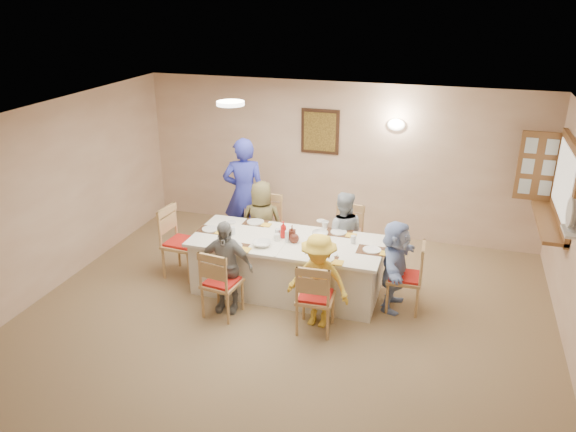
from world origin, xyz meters
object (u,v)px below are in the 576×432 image
(chair_back_right, at_px, (344,240))
(condiment_ketchup, at_px, (283,230))
(chair_back_left, at_px, (265,229))
(diner_right_end, at_px, (395,265))
(chair_front_left, at_px, (222,281))
(chair_right_end, at_px, (404,276))
(serving_hatch, at_px, (566,185))
(diner_back_right, at_px, (342,234))
(caregiver, at_px, (244,194))
(dining_table, at_px, (287,265))
(diner_back_left, at_px, (262,224))
(diner_front_right, at_px, (318,281))
(chair_left_end, at_px, (182,242))
(diner_front_left, at_px, (225,266))
(chair_front_right, at_px, (316,296))
(desk_fan, at_px, (573,219))

(chair_back_right, relative_size, condiment_ketchup, 4.26)
(chair_back_left, relative_size, diner_right_end, 0.84)
(chair_front_left, height_order, chair_right_end, chair_right_end)
(serving_hatch, xyz_separation_m, diner_back_right, (-2.79, -0.44, -0.87))
(caregiver, bearing_deg, chair_back_left, 124.32)
(dining_table, height_order, caregiver, caregiver)
(diner_back_left, xyz_separation_m, diner_right_end, (2.02, -0.68, -0.04))
(chair_front_left, distance_m, diner_back_left, 1.49)
(diner_back_left, bearing_deg, diner_front_right, 120.14)
(condiment_ketchup, bearing_deg, chair_left_end, -177.98)
(diner_back_left, height_order, diner_right_end, diner_back_left)
(diner_right_end, distance_m, caregiver, 2.74)
(chair_back_left, relative_size, diner_front_left, 0.82)
(chair_front_right, relative_size, diner_front_right, 0.78)
(chair_front_left, height_order, diner_back_left, diner_back_left)
(chair_back_left, xyz_separation_m, condiment_ketchup, (0.53, -0.75, 0.38))
(dining_table, bearing_deg, condiment_ketchup, 143.08)
(chair_front_right, bearing_deg, condiment_ketchup, -55.05)
(diner_front_left, bearing_deg, serving_hatch, 20.86)
(chair_back_right, bearing_deg, diner_back_left, -164.18)
(chair_back_left, xyz_separation_m, chair_right_end, (2.15, -0.80, -0.04))
(dining_table, bearing_deg, diner_right_end, 0.00)
(diner_front_right, relative_size, caregiver, 0.67)
(chair_left_end, relative_size, diner_back_left, 0.80)
(dining_table, relative_size, chair_right_end, 2.74)
(desk_fan, distance_m, diner_back_right, 2.97)
(chair_right_end, height_order, diner_right_end, diner_right_end)
(chair_back_left, distance_m, diner_back_right, 1.21)
(dining_table, bearing_deg, chair_right_end, 0.00)
(chair_back_left, bearing_deg, chair_front_right, -56.40)
(chair_left_end, bearing_deg, chair_back_right, -65.26)
(diner_back_left, bearing_deg, diner_front_left, 78.72)
(diner_back_left, distance_m, caregiver, 0.70)
(serving_hatch, height_order, diner_right_end, serving_hatch)
(chair_front_left, distance_m, diner_back_right, 1.91)
(chair_back_left, relative_size, diner_back_right, 0.80)
(diner_back_left, bearing_deg, serving_hatch, 174.96)
(serving_hatch, bearing_deg, diner_back_left, -173.76)
(serving_hatch, relative_size, chair_back_right, 1.52)
(diner_back_right, bearing_deg, chair_right_end, 136.06)
(diner_front_left, xyz_separation_m, condiment_ketchup, (0.53, 0.73, 0.27))
(chair_back_right, xyz_separation_m, diner_right_end, (0.82, -0.80, 0.11))
(chair_right_end, bearing_deg, condiment_ketchup, -93.65)
(serving_hatch, height_order, chair_front_right, serving_hatch)
(chair_back_right, relative_size, caregiver, 0.55)
(dining_table, bearing_deg, serving_hatch, 18.24)
(serving_hatch, bearing_deg, chair_front_left, -154.33)
(chair_front_left, height_order, condiment_ketchup, condiment_ketchup)
(chair_back_right, relative_size, chair_right_end, 1.06)
(diner_back_right, bearing_deg, chair_left_end, 9.21)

